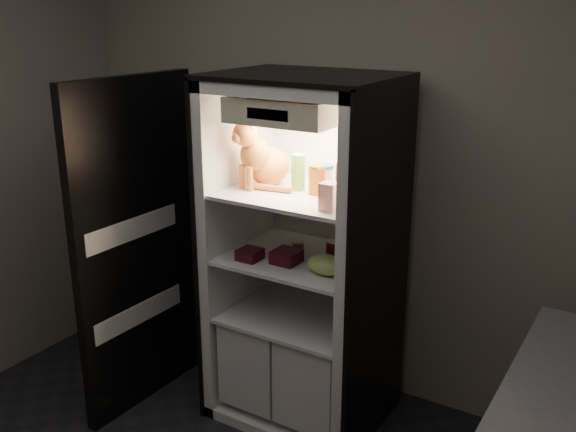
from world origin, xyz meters
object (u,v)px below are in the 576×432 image
at_px(grape_bag, 326,265).
at_px(berry_box_left, 250,254).
at_px(soda_can_b, 347,257).
at_px(berry_box_right, 286,257).
at_px(soda_can_a, 342,242).
at_px(cream_carton, 329,197).
at_px(soda_can_c, 333,253).
at_px(parmesan_shaker, 298,172).
at_px(pepper_jar, 346,179).
at_px(condiment_jar, 298,249).
at_px(refrigerator, 306,278).
at_px(mayo_tub, 325,177).
at_px(salsa_jar, 317,180).
at_px(tabby_cat, 262,159).

height_order(grape_bag, berry_box_left, grape_bag).
relative_size(soda_can_b, berry_box_right, 0.91).
height_order(soda_can_a, soda_can_b, soda_can_a).
height_order(cream_carton, soda_can_b, cream_carton).
xyz_separation_m(soda_can_b, soda_can_c, (-0.08, -0.00, 0.01)).
xyz_separation_m(parmesan_shaker, pepper_jar, (0.26, 0.01, -0.00)).
distance_m(pepper_jar, condiment_jar, 0.47).
distance_m(pepper_jar, cream_carton, 0.24).
bearing_deg(condiment_jar, refrigerator, 78.08).
bearing_deg(parmesan_shaker, soda_can_c, -10.08).
relative_size(refrigerator, pepper_jar, 10.32).
relative_size(soda_can_c, berry_box_right, 1.00).
height_order(mayo_tub, pepper_jar, pepper_jar).
distance_m(salsa_jar, grape_bag, 0.42).
bearing_deg(berry_box_right, refrigerator, 85.19).
xyz_separation_m(cream_carton, berry_box_left, (-0.47, 0.03, -0.39)).
xyz_separation_m(refrigerator, soda_can_b, (0.28, -0.08, 0.21)).
distance_m(parmesan_shaker, pepper_jar, 0.26).
relative_size(tabby_cat, condiment_jar, 4.80).
bearing_deg(salsa_jar, grape_bag, -46.38).
bearing_deg(refrigerator, cream_carton, -44.49).
bearing_deg(mayo_tub, soda_can_a, 15.52).
xyz_separation_m(cream_carton, soda_can_c, (-0.07, 0.18, -0.35)).
xyz_separation_m(salsa_jar, grape_bag, (0.14, -0.14, -0.38)).
relative_size(salsa_jar, grape_bag, 0.76).
distance_m(soda_can_c, berry_box_left, 0.43).
xyz_separation_m(refrigerator, berry_box_right, (-0.01, -0.18, 0.18)).
relative_size(parmesan_shaker, berry_box_left, 1.65).
bearing_deg(cream_carton, tabby_cat, 158.82).
bearing_deg(grape_bag, soda_can_c, 101.13).
bearing_deg(parmesan_shaker, tabby_cat, -171.78).
bearing_deg(pepper_jar, cream_carton, -81.93).
bearing_deg(refrigerator, soda_can_b, -16.40).
xyz_separation_m(mayo_tub, berry_box_left, (-0.27, -0.29, -0.39)).
height_order(mayo_tub, condiment_jar, mayo_tub).
xyz_separation_m(soda_can_a, berry_box_right, (-0.18, -0.25, -0.03)).
bearing_deg(soda_can_c, grape_bag, -78.87).
relative_size(tabby_cat, parmesan_shaker, 2.06).
bearing_deg(pepper_jar, soda_can_a, 122.47).
bearing_deg(pepper_jar, salsa_jar, -170.70).
bearing_deg(refrigerator, condiment_jar, -101.92).
relative_size(grape_bag, berry_box_right, 1.48).
xyz_separation_m(soda_can_a, grape_bag, (0.06, -0.28, -0.02)).
bearing_deg(soda_can_a, berry_box_left, -139.37).
bearing_deg(refrigerator, pepper_jar, -7.53).
height_order(pepper_jar, grape_bag, pepper_jar).
distance_m(tabby_cat, soda_can_b, 0.67).
height_order(cream_carton, soda_can_c, cream_carton).
bearing_deg(condiment_jar, soda_can_c, -5.85).
xyz_separation_m(mayo_tub, cream_carton, (0.20, -0.32, 0.00)).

